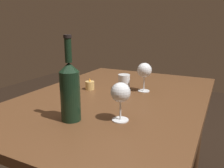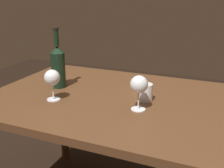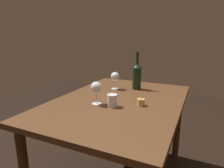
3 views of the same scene
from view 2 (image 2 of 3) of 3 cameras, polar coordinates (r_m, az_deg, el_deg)
dining_table at (r=1.44m, az=0.84°, el=-6.05°), size 1.30×0.90×0.74m
wine_glass_left at (r=1.22m, az=5.61°, el=-0.27°), size 0.08×0.08×0.16m
wine_glass_right at (r=1.36m, az=-12.29°, el=1.17°), size 0.08×0.08×0.15m
wine_bottle at (r=1.54m, az=-11.11°, el=3.76°), size 0.08×0.08×0.33m
water_tumbler at (r=1.36m, az=6.93°, el=-1.87°), size 0.07×0.07×0.08m
votive_candle at (r=1.54m, az=5.09°, el=0.15°), size 0.05×0.05×0.07m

